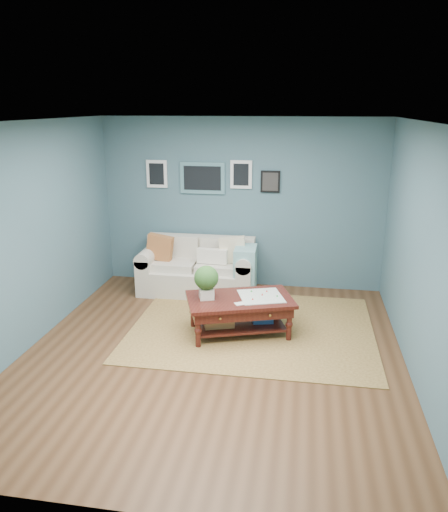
# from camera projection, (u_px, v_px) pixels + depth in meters

# --- Properties ---
(room_shell) EXTENTS (5.00, 5.02, 2.70)m
(room_shell) POSITION_uv_depth(u_px,v_px,m) (212.00, 244.00, 5.66)
(room_shell) COLOR brown
(room_shell) RESTS_ON ground
(area_rug) EXTENTS (3.18, 2.54, 0.01)m
(area_rug) POSITION_uv_depth(u_px,v_px,m) (252.00, 328.00, 6.68)
(area_rug) COLOR brown
(area_rug) RESTS_ON ground
(loveseat) EXTENTS (1.84, 0.84, 0.95)m
(loveseat) POSITION_uv_depth(u_px,v_px,m) (203.00, 269.00, 7.88)
(loveseat) COLOR beige
(loveseat) RESTS_ON ground
(coffee_table) EXTENTS (1.51, 1.17, 0.93)m
(coffee_table) POSITION_uv_depth(u_px,v_px,m) (234.00, 304.00, 6.41)
(coffee_table) COLOR black
(coffee_table) RESTS_ON ground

